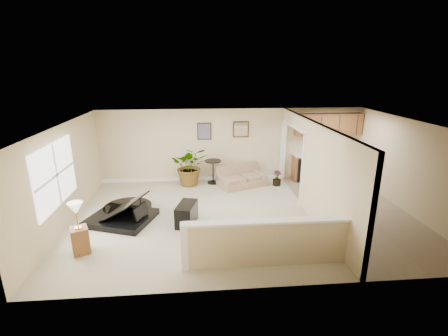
{
  "coord_description": "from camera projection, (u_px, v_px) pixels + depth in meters",
  "views": [
    {
      "loc": [
        -1.21,
        -7.89,
        3.82
      ],
      "look_at": [
        -0.5,
        0.4,
        1.23
      ],
      "focal_mm": 26.0,
      "sensor_mm": 36.0,
      "label": 1
    }
  ],
  "objects": [
    {
      "name": "floor",
      "position": [
        244.0,
        216.0,
        8.73
      ],
      "size": [
        9.0,
        9.0,
        0.0
      ],
      "primitive_type": "plane",
      "color": "#BEB594",
      "rests_on": "ground"
    },
    {
      "name": "back_wall",
      "position": [
        232.0,
        145.0,
        11.22
      ],
      "size": [
        9.0,
        0.04,
        2.5
      ],
      "primitive_type": "cube",
      "color": "beige",
      "rests_on": "floor"
    },
    {
      "name": "front_wall",
      "position": [
        270.0,
        225.0,
        5.51
      ],
      "size": [
        9.0,
        0.04,
        2.5
      ],
      "primitive_type": "cube",
      "color": "beige",
      "rests_on": "floor"
    },
    {
      "name": "left_wall",
      "position": [
        64.0,
        176.0,
        8.0
      ],
      "size": [
        0.04,
        6.0,
        2.5
      ],
      "primitive_type": "cube",
      "color": "beige",
      "rests_on": "floor"
    },
    {
      "name": "right_wall",
      "position": [
        410.0,
        167.0,
        8.73
      ],
      "size": [
        0.04,
        6.0,
        2.5
      ],
      "primitive_type": "cube",
      "color": "beige",
      "rests_on": "floor"
    },
    {
      "name": "ceiling",
      "position": [
        246.0,
        123.0,
        7.99
      ],
      "size": [
        9.0,
        6.0,
        0.04
      ],
      "primitive_type": "cube",
      "color": "white",
      "rests_on": "back_wall"
    },
    {
      "name": "kitchen_vinyl",
      "position": [
        356.0,
        211.0,
        8.99
      ],
      "size": [
        2.7,
        6.0,
        0.01
      ],
      "primitive_type": "cube",
      "color": "gray",
      "rests_on": "floor"
    },
    {
      "name": "interior_partition",
      "position": [
        309.0,
        168.0,
        8.76
      ],
      "size": [
        0.18,
        5.99,
        2.5
      ],
      "color": "beige",
      "rests_on": "floor"
    },
    {
      "name": "pony_half_wall",
      "position": [
        265.0,
        242.0,
        6.4
      ],
      "size": [
        3.42,
        0.22,
        1.0
      ],
      "color": "beige",
      "rests_on": "floor"
    },
    {
      "name": "left_window",
      "position": [
        55.0,
        175.0,
        7.46
      ],
      "size": [
        0.05,
        2.15,
        1.45
      ],
      "primitive_type": "cube",
      "color": "white",
      "rests_on": "left_wall"
    },
    {
      "name": "wall_art_left",
      "position": [
        204.0,
        131.0,
        10.96
      ],
      "size": [
        0.48,
        0.04,
        0.58
      ],
      "color": "#3D2C16",
      "rests_on": "back_wall"
    },
    {
      "name": "wall_mirror",
      "position": [
        241.0,
        129.0,
        11.05
      ],
      "size": [
        0.55,
        0.04,
        0.55
      ],
      "color": "#3D2C16",
      "rests_on": "back_wall"
    },
    {
      "name": "kitchen_cabinets",
      "position": [
        323.0,
        156.0,
        11.34
      ],
      "size": [
        2.36,
        0.65,
        2.33
      ],
      "color": "brown",
      "rests_on": "floor"
    },
    {
      "name": "piano",
      "position": [
        119.0,
        197.0,
        8.38
      ],
      "size": [
        2.13,
        2.11,
        1.45
      ],
      "rotation": [
        0.0,
        0.0,
        -0.34
      ],
      "color": "black",
      "rests_on": "floor"
    },
    {
      "name": "piano_bench",
      "position": [
        187.0,
        214.0,
        8.21
      ],
      "size": [
        0.59,
        0.88,
        0.54
      ],
      "primitive_type": "cube",
      "rotation": [
        0.0,
        0.0,
        -0.25
      ],
      "color": "black",
      "rests_on": "floor"
    },
    {
      "name": "loveseat",
      "position": [
        242.0,
        176.0,
        10.9
      ],
      "size": [
        1.84,
        1.4,
        0.87
      ],
      "rotation": [
        0.0,
        0.0,
        0.39
      ],
      "color": "tan",
      "rests_on": "floor"
    },
    {
      "name": "accent_table",
      "position": [
        213.0,
        169.0,
        11.05
      ],
      "size": [
        0.56,
        0.56,
        0.81
      ],
      "color": "black",
      "rests_on": "floor"
    },
    {
      "name": "palm_plant",
      "position": [
        190.0,
        166.0,
        10.86
      ],
      "size": [
        1.2,
        1.04,
        1.33
      ],
      "color": "black",
      "rests_on": "floor"
    },
    {
      "name": "small_plant",
      "position": [
        277.0,
        179.0,
        10.92
      ],
      "size": [
        0.29,
        0.29,
        0.51
      ],
      "color": "black",
      "rests_on": "floor"
    },
    {
      "name": "lamp_stand",
      "position": [
        79.0,
        232.0,
        6.85
      ],
      "size": [
        0.46,
        0.46,
        1.17
      ],
      "color": "brown",
      "rests_on": "floor"
    }
  ]
}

